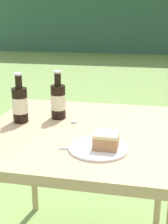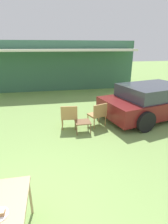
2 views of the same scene
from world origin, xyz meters
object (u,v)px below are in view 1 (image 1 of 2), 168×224
(patio_table, at_px, (80,143))
(cola_bottle_far, at_px, (20,104))
(cake_on_plate, at_px, (102,144))
(cola_bottle_near, at_px, (58,101))

(patio_table, relative_size, cola_bottle_far, 3.75)
(cake_on_plate, bearing_deg, cola_bottle_far, 150.44)
(patio_table, bearing_deg, cake_on_plate, -56.71)
(patio_table, distance_m, cake_on_plate, 0.26)
(cola_bottle_far, bearing_deg, cake_on_plate, -29.56)
(cola_bottle_near, bearing_deg, cake_on_plate, -51.25)
(cake_on_plate, distance_m, cola_bottle_far, 0.50)
(cola_bottle_near, distance_m, cola_bottle_far, 0.19)
(cola_bottle_far, bearing_deg, cola_bottle_near, 29.43)
(patio_table, bearing_deg, cola_bottle_near, 135.70)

